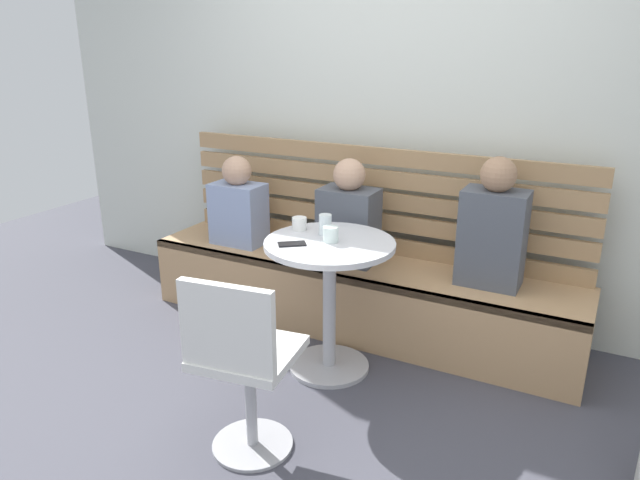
{
  "coord_description": "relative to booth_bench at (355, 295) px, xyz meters",
  "views": [
    {
      "loc": [
        1.37,
        -1.86,
        1.73
      ],
      "look_at": [
        0.04,
        0.66,
        0.75
      ],
      "focal_mm": 33.11,
      "sensor_mm": 36.0,
      "label": 1
    }
  ],
  "objects": [
    {
      "name": "booth_bench",
      "position": [
        0.0,
        0.0,
        0.0
      ],
      "size": [
        2.7,
        0.52,
        0.44
      ],
      "color": "tan",
      "rests_on": "ground"
    },
    {
      "name": "cup_ceramic_white",
      "position": [
        -0.15,
        -0.41,
        0.55
      ],
      "size": [
        0.08,
        0.08,
        0.07
      ],
      "primitive_type": "cylinder",
      "color": "white",
      "rests_on": "cafe_table"
    },
    {
      "name": "back_wall",
      "position": [
        0.0,
        0.44,
        1.23
      ],
      "size": [
        5.2,
        0.1,
        2.9
      ],
      "primitive_type": "cube",
      "color": "silver",
      "rests_on": "ground"
    },
    {
      "name": "person_adult",
      "position": [
        0.79,
        0.04,
        0.54
      ],
      "size": [
        0.34,
        0.22,
        0.71
      ],
      "color": "#4C515B",
      "rests_on": "booth_bench"
    },
    {
      "name": "phone_on_table",
      "position": [
        -0.07,
        -0.64,
        0.52
      ],
      "size": [
        0.15,
        0.14,
        0.01
      ],
      "primitive_type": "cube",
      "rotation": [
        0.0,
        0.0,
        2.23
      ],
      "color": "black",
      "rests_on": "cafe_table"
    },
    {
      "name": "white_chair",
      "position": [
        0.09,
        -1.32,
        0.24
      ],
      "size": [
        0.45,
        0.45,
        0.85
      ],
      "color": "#ADADB2",
      "rests_on": "ground"
    },
    {
      "name": "cafe_table",
      "position": [
        0.08,
        -0.51,
        0.3
      ],
      "size": [
        0.68,
        0.68,
        0.74
      ],
      "color": "#ADADB2",
      "rests_on": "ground"
    },
    {
      "name": "cup_water_clear",
      "position": [
        0.01,
        -0.42,
        0.57
      ],
      "size": [
        0.07,
        0.07,
        0.11
      ],
      "primitive_type": "cylinder",
      "color": "white",
      "rests_on": "cafe_table"
    },
    {
      "name": "person_child_middle",
      "position": [
        -0.05,
        -0.01,
        0.5
      ],
      "size": [
        0.34,
        0.22,
        0.63
      ],
      "color": "#4C515B",
      "rests_on": "booth_bench"
    },
    {
      "name": "ground",
      "position": [
        0.0,
        -1.2,
        -0.22
      ],
      "size": [
        8.0,
        8.0,
        0.0
      ],
      "primitive_type": "plane",
      "color": "#42424C"
    },
    {
      "name": "person_child_left",
      "position": [
        -0.83,
        -0.03,
        0.47
      ],
      "size": [
        0.34,
        0.22,
        0.58
      ],
      "color": "#8C9EC6",
      "rests_on": "booth_bench"
    },
    {
      "name": "booth_backrest",
      "position": [
        0.0,
        0.24,
        0.56
      ],
      "size": [
        2.65,
        0.04,
        0.66
      ],
      "color": "#A68157",
      "rests_on": "booth_bench"
    },
    {
      "name": "cup_glass_short",
      "position": [
        0.09,
        -0.51,
        0.56
      ],
      "size": [
        0.08,
        0.08,
        0.08
      ],
      "primitive_type": "cylinder",
      "color": "silver",
      "rests_on": "cafe_table"
    }
  ]
}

